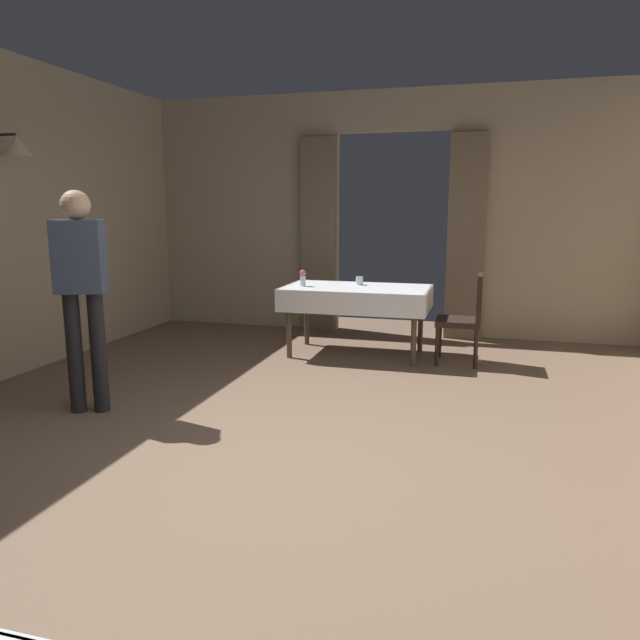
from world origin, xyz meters
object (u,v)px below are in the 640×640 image
(glass_mid_b, at_px, (359,281))
(person_waiter_by_doorway, at_px, (81,283))
(flower_vase_mid, at_px, (303,277))
(dining_table_mid, at_px, (357,295))
(chair_mid_right, at_px, (467,314))

(glass_mid_b, distance_m, person_waiter_by_doorway, 3.03)
(flower_vase_mid, distance_m, person_waiter_by_doorway, 2.51)
(dining_table_mid, distance_m, chair_mid_right, 1.18)
(chair_mid_right, height_order, flower_vase_mid, chair_mid_right)
(flower_vase_mid, bearing_deg, glass_mid_b, 25.93)
(dining_table_mid, relative_size, chair_mid_right, 1.68)
(flower_vase_mid, height_order, glass_mid_b, flower_vase_mid)
(chair_mid_right, xyz_separation_m, person_waiter_by_doorway, (-2.81, -2.30, 0.51))
(flower_vase_mid, bearing_deg, person_waiter_by_doorway, -115.42)
(glass_mid_b, bearing_deg, flower_vase_mid, -154.07)
(dining_table_mid, bearing_deg, glass_mid_b, 91.93)
(chair_mid_right, xyz_separation_m, glass_mid_b, (-1.17, 0.24, 0.28))
(dining_table_mid, height_order, glass_mid_b, glass_mid_b)
(chair_mid_right, xyz_separation_m, flower_vase_mid, (-1.74, -0.04, 0.33))
(glass_mid_b, bearing_deg, dining_table_mid, -88.07)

